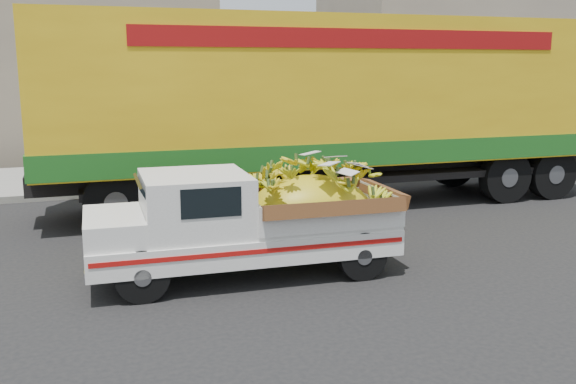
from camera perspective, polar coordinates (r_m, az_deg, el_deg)
name	(u,v)px	position (r m, az deg, el deg)	size (l,w,h in m)	color
ground	(348,265)	(9.48, 5.32, -6.48)	(100.00, 100.00, 0.00)	black
curb	(234,185)	(15.32, -4.86, 0.67)	(60.00, 0.25, 0.15)	gray
sidewalk	(213,171)	(17.33, -6.67, 1.85)	(60.00, 4.00, 0.14)	gray
building_right	(492,62)	(29.57, 17.68, 10.97)	(14.00, 6.00, 6.00)	gray
pickup_truck	(266,218)	(8.89, -1.99, -2.37)	(4.24, 1.73, 1.46)	black
semi_trailer	(336,102)	(13.28, 4.32, 7.95)	(12.02, 2.82, 3.80)	black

